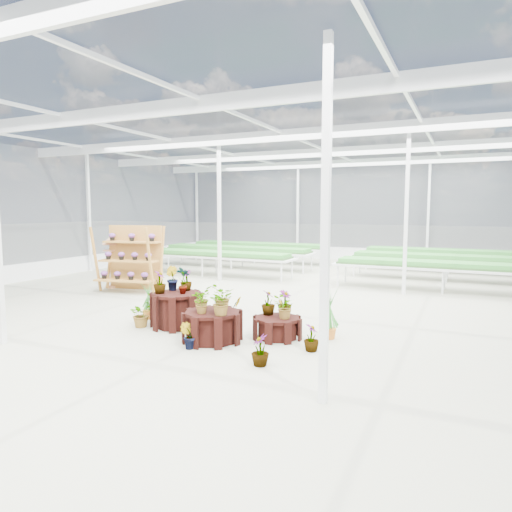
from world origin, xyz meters
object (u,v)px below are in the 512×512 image
at_px(shelf_rack, 129,259).
at_px(bird_table, 111,262).
at_px(plinth_mid, 212,326).
at_px(plinth_low, 277,328).
at_px(plinth_tall, 177,310).

relative_size(shelf_rack, bird_table, 1.21).
bearing_deg(shelf_rack, plinth_mid, -46.29).
bearing_deg(plinth_low, plinth_tall, -177.40).
bearing_deg(shelf_rack, plinth_low, -35.94).
relative_size(plinth_mid, bird_table, 0.67).
bearing_deg(plinth_low, shelf_rack, 155.15).
bearing_deg(plinth_mid, plinth_tall, 153.43).
bearing_deg(plinth_tall, shelf_rack, 142.26).
relative_size(plinth_tall, plinth_mid, 0.98).
distance_m(shelf_rack, bird_table, 0.96).
xyz_separation_m(plinth_mid, bird_table, (-5.71, 3.64, 0.52)).
height_order(plinth_tall, plinth_low, plinth_tall).
bearing_deg(plinth_tall, plinth_mid, -26.57).
bearing_deg(plinth_tall, bird_table, 146.01).
distance_m(plinth_mid, plinth_low, 1.22).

